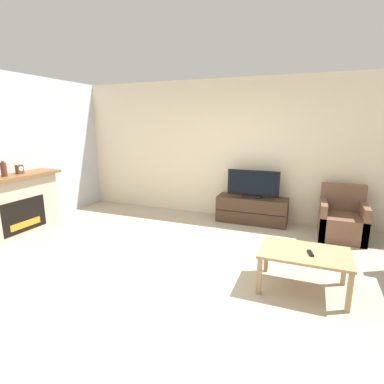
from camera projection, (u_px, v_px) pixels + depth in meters
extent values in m
plane|color=tan|center=(196.00, 271.00, 3.86)|extent=(24.00, 24.00, 0.00)
cube|color=beige|center=(242.00, 150.00, 5.83)|extent=(12.00, 0.06, 2.70)
cube|color=#B7A893|center=(15.00, 207.00, 5.00)|extent=(0.40, 1.46, 0.99)
cube|color=black|center=(25.00, 215.00, 4.95)|extent=(0.01, 0.80, 0.54)
cube|color=orange|center=(26.00, 224.00, 4.99)|extent=(0.01, 0.56, 0.11)
cube|color=brown|center=(12.00, 177.00, 4.87)|extent=(0.52, 1.58, 0.05)
cylinder|color=#512D23|center=(4.00, 170.00, 4.74)|extent=(0.09, 0.09, 0.22)
sphere|color=#512D23|center=(3.00, 162.00, 4.71)|extent=(0.05, 0.05, 0.05)
cube|color=brown|center=(20.00, 169.00, 5.00)|extent=(0.07, 0.11, 0.15)
cylinder|color=white|center=(21.00, 169.00, 4.98)|extent=(0.00, 0.08, 0.08)
cube|color=#422D1E|center=(252.00, 210.00, 5.70)|extent=(1.31, 0.45, 0.50)
cube|color=black|center=(249.00, 213.00, 5.50)|extent=(1.28, 0.01, 0.01)
cube|color=black|center=(252.00, 196.00, 5.64)|extent=(0.34, 0.18, 0.04)
cube|color=black|center=(253.00, 183.00, 5.59)|extent=(0.96, 0.03, 0.48)
cube|color=black|center=(253.00, 183.00, 5.57)|extent=(0.89, 0.01, 0.43)
cube|color=brown|center=(341.00, 226.00, 4.95)|extent=(0.70, 0.76, 0.40)
cube|color=brown|center=(343.00, 197.00, 5.13)|extent=(0.70, 0.14, 0.46)
cube|color=brown|center=(322.00, 218.00, 5.03)|extent=(0.10, 0.76, 0.60)
cube|color=brown|center=(363.00, 222.00, 4.81)|extent=(0.10, 0.76, 0.60)
cube|color=#A37F56|center=(305.00, 253.00, 3.35)|extent=(0.97, 0.64, 0.03)
cube|color=#A37F56|center=(259.00, 276.00, 3.31)|extent=(0.05, 0.05, 0.43)
cube|color=#A37F56|center=(349.00, 292.00, 2.98)|extent=(0.05, 0.05, 0.43)
cube|color=#A37F56|center=(267.00, 255.00, 3.81)|extent=(0.05, 0.05, 0.43)
cube|color=#A37F56|center=(344.00, 268.00, 3.49)|extent=(0.05, 0.05, 0.43)
cube|color=black|center=(310.00, 253.00, 3.28)|extent=(0.08, 0.16, 0.02)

